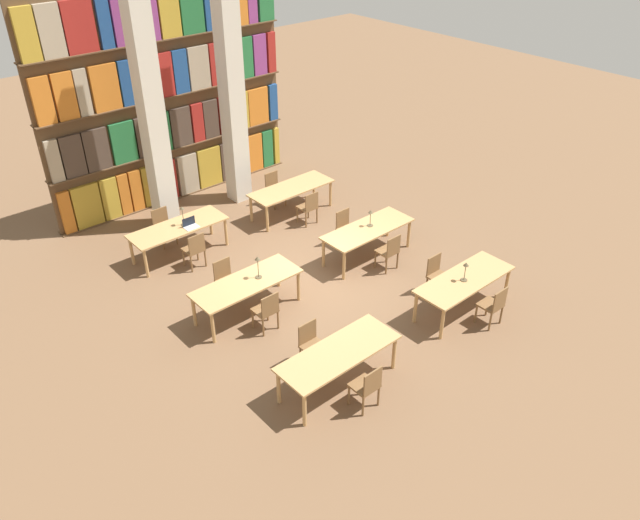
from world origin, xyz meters
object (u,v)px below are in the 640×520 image
chair_0 (367,386)px  reading_table_2 (247,285)px  chair_9 (163,225)px  chair_1 (312,344)px  chair_2 (493,305)px  desk_lamp_0 (466,269)px  reading_table_5 (291,190)px  reading_table_1 (464,282)px  reading_table_3 (368,231)px  pillar_left (150,108)px  chair_7 (346,227)px  desk_lamp_2 (371,215)px  chair_4 (267,310)px  chair_10 (309,207)px  chair_3 (437,274)px  chair_6 (389,251)px  chair_5 (226,279)px  pillar_center (231,89)px  reading_table_0 (339,355)px  desk_lamp_3 (182,212)px  laptop (191,225)px  chair_8 (195,249)px  desk_lamp_1 (258,264)px  reading_table_4 (178,229)px  chair_11 (274,188)px

chair_0 → reading_table_2: (0.03, 3.43, 0.19)m
reading_table_2 → chair_9: (0.09, 3.54, -0.19)m
chair_1 → chair_2: bearing=157.2°
desk_lamp_0 → reading_table_5: 5.50m
desk_lamp_0 → reading_table_1: bearing=19.2°
chair_2 → reading_table_3: bearing=91.2°
chair_0 → chair_1: same height
pillar_left → chair_0: bearing=-94.5°
chair_7 → desk_lamp_2: (0.13, -0.66, 0.54)m
chair_4 → chair_10: (3.33, 2.71, 0.00)m
chair_7 → chair_3: bearing=91.9°
reading_table_3 → chair_6: (-0.02, -0.70, -0.19)m
reading_table_5 → chair_0: bearing=-118.5°
chair_5 → reading_table_5: chair_5 is taller
reading_table_1 → chair_5: 4.85m
pillar_center → reading_table_3: pillar_center is taller
reading_table_0 → desk_lamp_3: (0.27, 5.53, 0.40)m
chair_0 → reading_table_5: (3.34, 6.14, 0.19)m
pillar_left → chair_4: size_ratio=6.79×
reading_table_0 → reading_table_5: (3.33, 5.44, 0.00)m
laptop → pillar_left: bearing=81.0°
chair_8 → reading_table_5: (3.22, 0.58, 0.19)m
chair_0 → chair_7: same height
chair_1 → desk_lamp_0: 3.44m
reading_table_1 → chair_8: size_ratio=2.54×
chair_7 → reading_table_5: size_ratio=0.39×
chair_4 → chair_6: 3.34m
chair_4 → desk_lamp_1: (0.32, 0.67, 0.60)m
reading_table_2 → chair_4: chair_4 is taller
reading_table_1 → reading_table_4: bearing=120.1°
chair_9 → chair_11: size_ratio=1.00×
desk_lamp_0 → chair_8: bearing=123.0°
reading_table_2 → chair_11: 4.74m
chair_1 → chair_7: (3.32, 2.67, 0.00)m
chair_5 → chair_8: (0.13, 1.43, 0.00)m
chair_5 → chair_11: 4.30m
chair_3 → reading_table_5: chair_3 is taller
chair_6 → chair_7: bearing=90.0°
chair_2 → chair_3: bearing=90.0°
chair_10 → reading_table_3: bearing=-89.4°
chair_6 → chair_3: bearing=-86.1°
chair_7 → chair_8: bearing=-24.8°
chair_5 → chair_8: size_ratio=1.00×
desk_lamp_0 → reading_table_4: (-3.17, 5.61, -0.36)m
reading_table_0 → chair_7: size_ratio=2.54×
pillar_left → chair_3: pillar_left is taller
reading_table_1 → chair_2: (0.04, -0.70, -0.19)m
pillar_center → reading_table_5: 2.89m
reading_table_0 → chair_3: bearing=11.2°
reading_table_0 → desk_lamp_0: 3.33m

